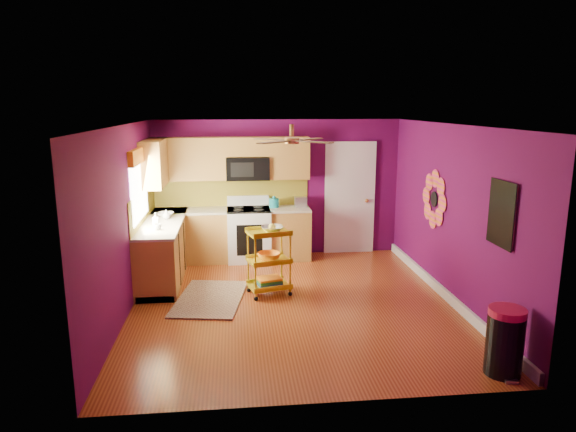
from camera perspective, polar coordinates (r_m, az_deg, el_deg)
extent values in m
plane|color=maroon|center=(7.39, 0.57, -9.67)|extent=(5.00, 5.00, 0.00)
cube|color=#570949|center=(9.46, -1.16, 3.10)|extent=(4.50, 0.04, 2.50)
cube|color=#570949|center=(4.63, 4.18, -6.83)|extent=(4.50, 0.04, 2.50)
cube|color=#570949|center=(7.12, -17.70, -0.57)|extent=(0.04, 5.00, 2.50)
cube|color=#570949|center=(7.61, 17.67, 0.23)|extent=(0.04, 5.00, 2.50)
cube|color=silver|center=(6.86, 0.61, 10.09)|extent=(4.50, 5.00, 0.04)
cube|color=white|center=(7.92, 16.91, -8.15)|extent=(0.05, 4.90, 0.14)
cube|color=olive|center=(8.56, -13.61, -3.74)|extent=(0.60, 2.30, 0.90)
cube|color=olive|center=(9.30, -6.21, -2.17)|extent=(2.80, 0.60, 0.90)
cube|color=beige|center=(8.44, -13.77, -0.67)|extent=(0.63, 2.30, 0.04)
cube|color=beige|center=(9.19, -6.28, 0.66)|extent=(2.80, 0.63, 0.04)
cube|color=black|center=(8.67, -13.48, -6.28)|extent=(0.54, 2.30, 0.10)
cube|color=black|center=(9.41, -6.15, -4.53)|extent=(2.80, 0.54, 0.10)
cube|color=white|center=(9.27, -4.35, -2.12)|extent=(0.76, 0.66, 0.92)
cube|color=black|center=(9.17, -4.40, 0.70)|extent=(0.76, 0.62, 0.03)
cube|color=white|center=(9.42, -4.47, 1.72)|extent=(0.76, 0.06, 0.18)
cube|color=black|center=(8.96, -4.29, -2.70)|extent=(0.45, 0.02, 0.55)
cube|color=olive|center=(9.22, -11.03, 6.24)|extent=(1.32, 0.33, 0.75)
cube|color=olive|center=(9.24, 0.09, 6.48)|extent=(0.72, 0.33, 0.75)
cube|color=olive|center=(9.17, -4.55, 7.68)|extent=(0.76, 0.33, 0.34)
cube|color=olive|center=(8.80, -14.52, 5.79)|extent=(0.33, 1.30, 0.75)
cube|color=black|center=(9.18, -4.50, 5.30)|extent=(0.76, 0.38, 0.40)
cube|color=brown|center=(9.43, -6.31, 2.65)|extent=(2.80, 0.01, 0.51)
cube|color=brown|center=(8.43, -15.82, 1.11)|extent=(0.01, 2.30, 0.51)
cube|color=white|center=(8.08, -16.24, 3.17)|extent=(0.03, 1.20, 1.00)
cube|color=orange|center=(8.02, -16.23, 6.49)|extent=(0.08, 1.35, 0.22)
cube|color=white|center=(9.68, 6.85, 1.88)|extent=(0.85, 0.04, 2.05)
cube|color=white|center=(9.66, 6.87, 1.85)|extent=(0.95, 0.02, 2.15)
sphere|color=#BF8C3F|center=(9.71, 8.76, 1.70)|extent=(0.07, 0.07, 0.07)
cylinder|color=black|center=(8.12, 15.91, 1.80)|extent=(0.01, 0.24, 0.24)
cube|color=teal|center=(6.31, 22.71, 0.23)|extent=(0.03, 0.52, 0.72)
cube|color=black|center=(6.31, 22.59, 0.23)|extent=(0.01, 0.56, 0.76)
cylinder|color=#BF8C3F|center=(7.06, 0.42, 9.50)|extent=(0.06, 0.06, 0.16)
cylinder|color=#BF8C3F|center=(7.07, 0.42, 8.37)|extent=(0.20, 0.20, 0.08)
cube|color=#4C2D19|center=(7.37, 2.28, 8.52)|extent=(0.47, 0.47, 0.01)
cube|color=#4C2D19|center=(7.31, -1.94, 8.50)|extent=(0.47, 0.47, 0.01)
cube|color=#4C2D19|center=(6.77, -1.61, 8.19)|extent=(0.47, 0.47, 0.01)
cube|color=#4C2D19|center=(6.84, 2.94, 8.22)|extent=(0.47, 0.47, 0.01)
cube|color=#331911|center=(7.62, -8.64, -9.03)|extent=(1.14, 1.60, 0.02)
cylinder|color=gold|center=(7.33, -3.63, -5.72)|extent=(0.03, 0.03, 0.92)
cylinder|color=gold|center=(7.49, 0.25, -5.28)|extent=(0.03, 0.03, 0.92)
cylinder|color=gold|center=(7.66, -4.45, -4.91)|extent=(0.03, 0.03, 0.92)
cylinder|color=gold|center=(7.82, -0.72, -4.52)|extent=(0.03, 0.03, 0.92)
sphere|color=black|center=(7.48, -3.58, -9.13)|extent=(0.06, 0.06, 0.06)
sphere|color=black|center=(7.64, 0.25, -8.64)|extent=(0.06, 0.06, 0.06)
sphere|color=black|center=(7.81, -4.39, -8.20)|extent=(0.06, 0.06, 0.06)
sphere|color=black|center=(7.97, -0.71, -7.75)|extent=(0.06, 0.06, 0.06)
cube|color=gold|center=(7.45, -2.15, -1.89)|extent=(0.68, 0.57, 0.03)
cube|color=gold|center=(7.56, -2.13, -4.98)|extent=(0.68, 0.57, 0.03)
cube|color=gold|center=(7.69, -2.10, -7.75)|extent=(0.68, 0.57, 0.03)
imported|color=beige|center=(7.45, -1.76, -1.44)|extent=(0.40, 0.40, 0.08)
sphere|color=yellow|center=(7.45, -1.76, -1.25)|extent=(0.11, 0.11, 0.11)
imported|color=orange|center=(7.54, -2.13, -4.48)|extent=(0.41, 0.41, 0.11)
cube|color=navy|center=(7.68, -2.11, -7.48)|extent=(0.40, 0.34, 0.04)
cube|color=#267233|center=(7.66, -2.11, -7.20)|extent=(0.40, 0.34, 0.04)
cube|color=orange|center=(7.65, -2.11, -6.95)|extent=(0.40, 0.34, 0.03)
cylinder|color=black|center=(5.93, 22.91, -13.04)|extent=(0.43, 0.43, 0.65)
cylinder|color=#BC1A42|center=(5.79, 23.22, -9.78)|extent=(0.38, 0.38, 0.08)
cube|color=beige|center=(5.92, 23.56, -16.49)|extent=(0.14, 0.08, 0.03)
cylinder|color=teal|center=(9.27, -1.57, 1.46)|extent=(0.18, 0.18, 0.16)
sphere|color=teal|center=(9.25, -1.57, 2.07)|extent=(0.06, 0.06, 0.06)
cube|color=beige|center=(9.33, 1.41, 1.59)|extent=(0.22, 0.15, 0.18)
imported|color=#EA3F72|center=(8.09, -14.49, -0.38)|extent=(0.09, 0.09, 0.20)
imported|color=white|center=(8.56, -13.37, 0.17)|extent=(0.12, 0.12, 0.15)
imported|color=white|center=(8.76, -13.44, 0.17)|extent=(0.27, 0.27, 0.07)
imported|color=white|center=(7.86, -14.31, -1.17)|extent=(0.11, 0.11, 0.09)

